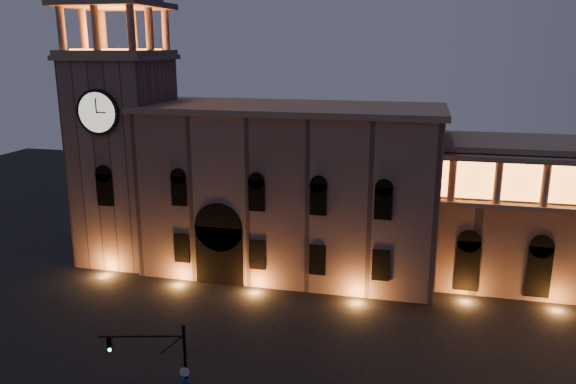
# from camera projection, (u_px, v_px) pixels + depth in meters

# --- Properties ---
(ground) EXTENTS (160.00, 160.00, 0.00)m
(ground) POSITION_uv_depth(u_px,v_px,m) (249.00, 383.00, 40.10)
(ground) COLOR black
(ground) RESTS_ON ground
(government_building) EXTENTS (30.80, 12.80, 17.60)m
(government_building) POSITION_uv_depth(u_px,v_px,m) (290.00, 189.00, 59.03)
(government_building) COLOR #7A5C50
(government_building) RESTS_ON ground
(clock_tower) EXTENTS (9.80, 9.80, 32.40)m
(clock_tower) POSITION_uv_depth(u_px,v_px,m) (125.00, 149.00, 61.32)
(clock_tower) COLOR #7A5C50
(clock_tower) RESTS_ON ground
(traffic_light) EXTENTS (5.20, 1.56, 7.31)m
(traffic_light) POSITION_uv_depth(u_px,v_px,m) (171.00, 377.00, 34.10)
(traffic_light) COLOR black
(traffic_light) RESTS_ON ground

